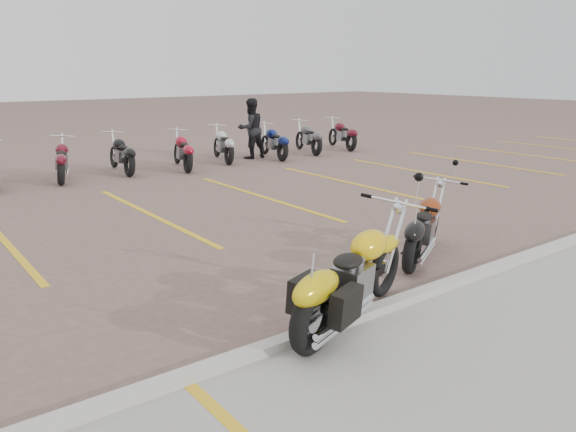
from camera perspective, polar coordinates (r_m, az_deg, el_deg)
name	(u,v)px	position (r m, az deg, el deg)	size (l,w,h in m)	color
ground	(267,271)	(8.08, -2.19, -5.59)	(100.00, 100.00, 0.00)	#745A53
curb	(365,314)	(6.64, 7.87, -9.82)	(60.00, 0.18, 0.12)	#ADAAA3
parking_stripes	(151,215)	(11.46, -13.70, 0.11)	(38.00, 5.50, 0.01)	gold
yellow_cruiser	(348,282)	(6.31, 6.14, -6.71)	(2.38, 0.98, 1.02)	black
flame_cruiser	(421,231)	(8.69, 13.36, -1.47)	(1.96, 1.15, 0.89)	black
person_b	(251,129)	(18.33, -3.80, 8.86)	(0.93, 0.73, 1.92)	black
bg_bike_row	(93,157)	(15.89, -19.18, 5.71)	(19.16, 2.09, 1.10)	black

